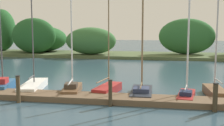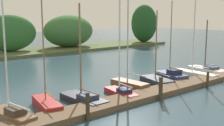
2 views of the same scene
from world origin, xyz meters
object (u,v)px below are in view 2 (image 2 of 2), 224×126
at_px(sailboat_9, 171,75).
at_px(sailboat_5, 83,97).
at_px(sailboat_6, 120,90).
at_px(mooring_piling_4, 208,80).
at_px(sailboat_7, 128,82).
at_px(sailboat_8, 156,79).
at_px(sailboat_3, 11,114).
at_px(sailboat_4, 46,103).
at_px(sailboat_11, 206,69).
at_px(mooring_piling_2, 88,107).
at_px(mooring_piling_3, 161,89).
at_px(sailboat_10, 193,72).

bearing_deg(sailboat_9, sailboat_5, 105.78).
relative_size(sailboat_6, mooring_piling_4, 5.43).
relative_size(sailboat_7, sailboat_9, 1.22).
bearing_deg(sailboat_8, sailboat_9, -77.08).
height_order(sailboat_6, sailboat_8, sailboat_6).
bearing_deg(sailboat_3, sailboat_5, -97.70).
height_order(sailboat_4, sailboat_7, sailboat_7).
distance_m(sailboat_6, sailboat_11, 12.03).
relative_size(sailboat_5, sailboat_11, 1.24).
relative_size(sailboat_6, mooring_piling_2, 4.34).
height_order(sailboat_9, mooring_piling_4, sailboat_9).
bearing_deg(sailboat_9, sailboat_7, 99.21).
bearing_deg(sailboat_3, mooring_piling_3, -116.99).
distance_m(sailboat_5, mooring_piling_3, 5.04).
bearing_deg(sailboat_4, sailboat_3, 115.69).
bearing_deg(mooring_piling_3, sailboat_6, 118.29).
xyz_separation_m(sailboat_3, sailboat_4, (2.34, 0.64, -0.03)).
xyz_separation_m(sailboat_8, sailboat_10, (4.64, -0.34, 0.04)).
bearing_deg(sailboat_6, mooring_piling_2, 126.67).
bearing_deg(sailboat_8, sailboat_7, 97.36).
xyz_separation_m(sailboat_3, sailboat_6, (7.44, -0.25, 0.04)).
bearing_deg(sailboat_7, mooring_piling_2, 115.06).
relative_size(sailboat_5, sailboat_9, 0.93).
height_order(sailboat_7, sailboat_10, sailboat_7).
distance_m(sailboat_8, mooring_piling_4, 4.00).
bearing_deg(sailboat_4, sailboat_10, -80.62).
relative_size(sailboat_8, mooring_piling_2, 3.79).
bearing_deg(mooring_piling_3, sailboat_9, 32.97).
distance_m(sailboat_9, mooring_piling_3, 6.26).
xyz_separation_m(sailboat_7, sailboat_9, (4.69, -0.27, -0.05)).
bearing_deg(sailboat_5, sailboat_7, -82.07).
height_order(sailboat_3, sailboat_6, sailboat_6).
bearing_deg(mooring_piling_2, mooring_piling_3, -0.69).
height_order(sailboat_5, mooring_piling_4, sailboat_5).
xyz_separation_m(sailboat_6, sailboat_8, (4.68, 0.96, -0.12)).
height_order(sailboat_9, mooring_piling_3, sailboat_9).
bearing_deg(sailboat_8, sailboat_4, 103.31).
relative_size(sailboat_10, mooring_piling_2, 4.54).
bearing_deg(mooring_piling_4, sailboat_9, 90.69).
height_order(sailboat_11, mooring_piling_2, sailboat_11).
height_order(sailboat_3, sailboat_4, sailboat_4).
bearing_deg(sailboat_7, sailboat_9, -98.32).
distance_m(sailboat_8, mooring_piling_2, 9.64).
relative_size(sailboat_3, sailboat_7, 0.78).
relative_size(sailboat_6, sailboat_8, 1.15).
bearing_deg(mooring_piling_2, sailboat_8, 20.22).
xyz_separation_m(sailboat_10, sailboat_11, (2.67, 0.34, -0.06)).
relative_size(sailboat_10, mooring_piling_3, 4.48).
bearing_deg(sailboat_6, sailboat_9, -73.55).
height_order(sailboat_4, sailboat_11, sailboat_4).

